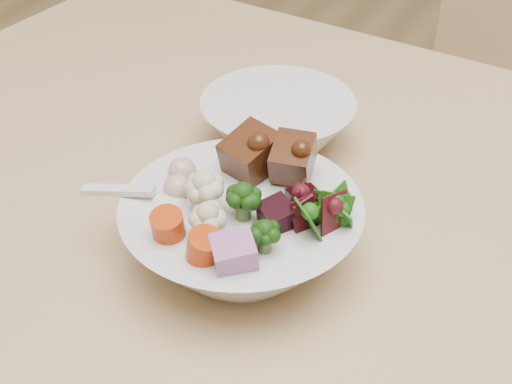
# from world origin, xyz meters

# --- Properties ---
(food_bowl) EXTENTS (0.19, 0.19, 0.10)m
(food_bowl) POSITION_xyz_m (-0.36, 0.06, 0.74)
(food_bowl) COLOR silver
(food_bowl) RESTS_ON dining_table
(soup_spoon) EXTENTS (0.09, 0.04, 0.02)m
(soup_spoon) POSITION_xyz_m (-0.42, 0.03, 0.77)
(soup_spoon) COLOR silver
(soup_spoon) RESTS_ON food_bowl
(side_bowl) EXTENTS (0.15, 0.15, 0.05)m
(side_bowl) POSITION_xyz_m (-0.40, 0.22, 0.73)
(side_bowl) COLOR silver
(side_bowl) RESTS_ON dining_table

